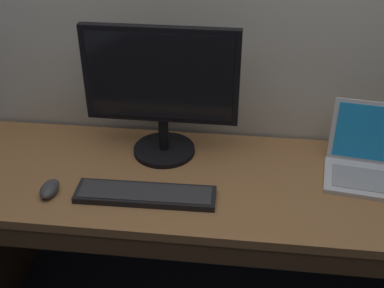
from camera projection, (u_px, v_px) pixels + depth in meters
The scene contains 5 objects.
desk at pixel (214, 223), 1.86m from camera, with size 1.90×0.61×0.75m.
laptop_silver at pixel (375, 163), 1.75m from camera, with size 0.36×0.29×0.25m.
external_monitor at pixel (161, 88), 1.75m from camera, with size 0.55×0.24×0.50m.
wired_keyboard at pixel (145, 194), 1.67m from camera, with size 0.48×0.13×0.02m.
computer_mouse at pixel (49, 189), 1.68m from camera, with size 0.06×0.10×0.04m, color #38383D.
Camera 1 is at (0.08, -1.42, 1.80)m, focal length 46.41 mm.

